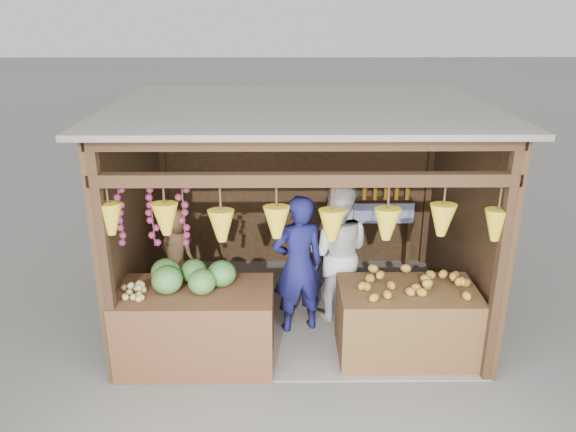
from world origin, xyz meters
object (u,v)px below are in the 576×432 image
Objects in this scene: counter_left at (197,327)px; counter_right at (406,322)px; vendor_seated at (176,251)px; man_standing at (298,265)px; woman_standing at (337,252)px.

counter_right is at bearing 2.77° from counter_left.
counter_right is at bearing -166.33° from vendor_seated.
counter_left is 2.31m from counter_right.
woman_standing reaches higher than man_standing.
counter_left is at bearing 39.31° from woman_standing.
woman_standing is at bearing -162.97° from man_standing.
counter_left is 1.48× the size of vendor_seated.
counter_left is 1.93m from woman_standing.
counter_left is 1.23m from vendor_seated.
man_standing is at bearing 41.84° from woman_standing.
woman_standing is 1.56× the size of vendor_seated.
woman_standing reaches higher than counter_right.
woman_standing is at bearing -149.65° from vendor_seated.
counter_right is 0.85× the size of woman_standing.
vendor_seated is (-0.39, 1.10, 0.41)m from counter_left.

